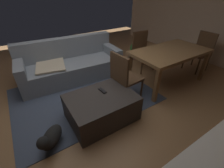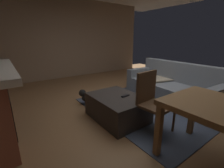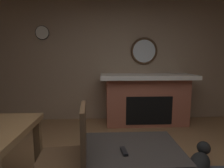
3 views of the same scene
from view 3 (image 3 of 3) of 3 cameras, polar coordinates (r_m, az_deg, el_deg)
name	(u,v)px [view 3 (image 3 of 3)]	position (r m, az deg, el deg)	size (l,w,h in m)	color
wall_back_fireplace_side	(117,56)	(4.00, 1.70, 8.83)	(7.76, 0.12, 2.81)	#9E846B
fireplace	(146,99)	(3.81, 10.81, -4.61)	(1.89, 0.76, 1.04)	#9E5642
round_wall_mirror	(144,51)	(4.00, 10.22, 10.30)	(0.59, 0.05, 0.59)	#4C331E
ottoman_coffee_table	(131,165)	(2.12, 6.01, -24.43)	(1.03, 0.76, 0.43)	#2D2826
tv_remote	(124,151)	(1.90, 3.83, -20.64)	(0.05, 0.16, 0.02)	black
dining_chair_west	(72,150)	(1.78, -12.65, -19.78)	(0.47, 0.47, 0.93)	#513823
small_dog	(200,160)	(2.49, 26.41, -20.99)	(0.42, 0.44, 0.30)	black
wall_clock	(42,33)	(4.14, -21.40, 15.03)	(0.29, 0.03, 0.29)	silver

